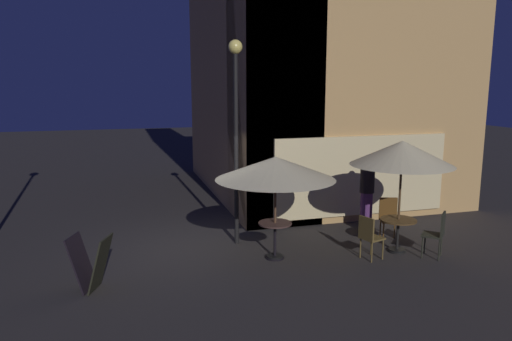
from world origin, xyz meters
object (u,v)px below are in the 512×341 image
at_px(cafe_chair_1, 438,231).
at_px(cafe_chair_0, 369,234).
at_px(cafe_table_1, 275,233).
at_px(menu_sandwich_board, 91,263).
at_px(patio_umbrella_0, 402,153).
at_px(cafe_chair_2, 389,215).
at_px(cafe_table_0, 398,227).
at_px(patron_standing_0, 367,196).
at_px(street_lamp_near_corner, 236,110).
at_px(patio_umbrella_1, 275,168).

bearing_deg(cafe_chair_1, cafe_chair_0, 31.97).
bearing_deg(cafe_table_1, cafe_chair_1, -15.94).
bearing_deg(menu_sandwich_board, cafe_chair_1, 18.66).
distance_m(patio_umbrella_0, cafe_chair_2, 1.81).
relative_size(menu_sandwich_board, patio_umbrella_0, 0.40).
relative_size(cafe_table_0, cafe_chair_1, 0.79).
bearing_deg(cafe_chair_1, cafe_table_1, 28.39).
height_order(cafe_chair_0, patron_standing_0, patron_standing_0).
height_order(cafe_table_0, cafe_chair_0, cafe_chair_0).
bearing_deg(cafe_chair_1, street_lamp_near_corner, 15.57).
distance_m(menu_sandwich_board, patio_umbrella_0, 6.57).
xyz_separation_m(patio_umbrella_0, patio_umbrella_1, (-2.71, 0.37, -0.25)).
distance_m(street_lamp_near_corner, patron_standing_0, 3.95).
bearing_deg(cafe_chair_1, cafe_chair_2, -32.83).
relative_size(patio_umbrella_0, cafe_chair_2, 2.48).
relative_size(menu_sandwich_board, cafe_table_1, 1.27).
bearing_deg(patron_standing_0, cafe_table_1, -127.51).
distance_m(street_lamp_near_corner, cafe_table_1, 2.82).
height_order(patio_umbrella_0, cafe_chair_2, patio_umbrella_0).
distance_m(cafe_table_0, cafe_chair_0, 0.89).
xyz_separation_m(patio_umbrella_1, cafe_chair_2, (2.97, 0.44, -1.34)).
xyz_separation_m(cafe_chair_2, patron_standing_0, (-0.21, 0.70, 0.30)).
height_order(cafe_chair_1, cafe_chair_2, cafe_chair_1).
height_order(cafe_table_1, patio_umbrella_0, patio_umbrella_0).
relative_size(cafe_table_0, cafe_chair_2, 0.79).
bearing_deg(street_lamp_near_corner, cafe_table_0, -25.26).
distance_m(cafe_table_1, cafe_chair_1, 3.42).
bearing_deg(cafe_chair_0, cafe_chair_2, 26.90).
bearing_deg(patio_umbrella_0, cafe_table_1, 172.24).
bearing_deg(patron_standing_0, cafe_table_0, -62.19).
distance_m(patio_umbrella_0, patio_umbrella_1, 2.74).
xyz_separation_m(street_lamp_near_corner, cafe_table_0, (3.25, -1.53, -2.51)).
bearing_deg(patio_umbrella_1, cafe_table_0, -7.76).
relative_size(cafe_chair_0, cafe_chair_2, 0.94).
distance_m(menu_sandwich_board, cafe_chair_2, 6.70).
height_order(menu_sandwich_board, cafe_chair_1, menu_sandwich_board).
bearing_deg(cafe_chair_2, patio_umbrella_0, 0.00).
height_order(street_lamp_near_corner, cafe_chair_1, street_lamp_near_corner).
distance_m(patio_umbrella_0, cafe_chair_1, 1.78).
distance_m(cafe_table_0, cafe_chair_1, 0.82).
xyz_separation_m(menu_sandwich_board, patron_standing_0, (6.41, 1.75, 0.38)).
bearing_deg(cafe_chair_2, cafe_chair_0, -27.96).
distance_m(street_lamp_near_corner, cafe_chair_0, 3.90).
xyz_separation_m(street_lamp_near_corner, patio_umbrella_0, (3.25, -1.53, -0.88)).
relative_size(cafe_chair_1, cafe_chair_2, 1.01).
height_order(street_lamp_near_corner, cafe_table_0, street_lamp_near_corner).
height_order(patio_umbrella_1, cafe_chair_2, patio_umbrella_1).
height_order(street_lamp_near_corner, patio_umbrella_0, street_lamp_near_corner).
relative_size(cafe_chair_0, patron_standing_0, 0.53).
distance_m(cafe_chair_1, patron_standing_0, 2.17).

